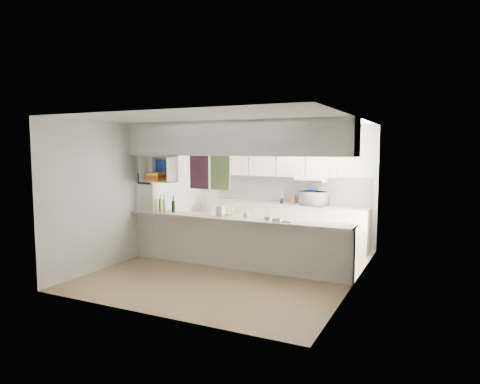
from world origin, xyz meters
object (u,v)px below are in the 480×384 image
Objects in this scene: microwave at (314,199)px; dish_rack at (222,211)px; bowl at (313,190)px; wine_bottles at (162,205)px.

dish_rack is (-1.12, -2.06, -0.07)m from microwave.
bowl reaches higher than dish_rack.
dish_rack is 1.27m from wine_bottles.
wine_bottles is (-2.36, -2.08, -0.21)m from bowl.
microwave is at bearing 43.19° from bowl.
bowl is (-0.03, -0.03, 0.18)m from microwave.
wine_bottles is (-1.27, -0.05, 0.04)m from dish_rack.
microwave is 0.18m from bowl.
microwave is 2.34m from dish_rack.
microwave is 1.06× the size of wine_bottles.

